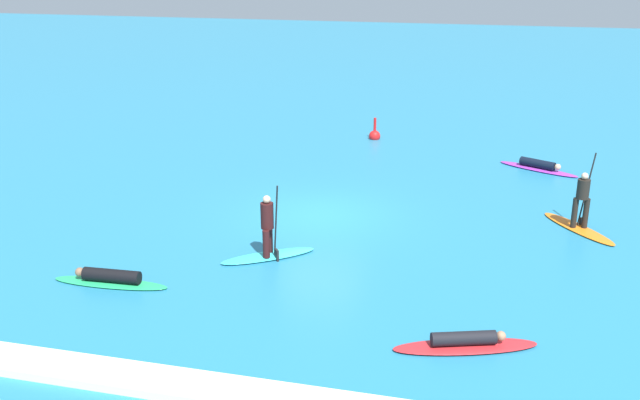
{
  "coord_description": "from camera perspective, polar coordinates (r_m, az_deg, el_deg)",
  "views": [
    {
      "loc": [
        5.04,
        -20.36,
        7.87
      ],
      "look_at": [
        0.0,
        0.0,
        0.5
      ],
      "focal_mm": 40.62,
      "sensor_mm": 36.0,
      "label": 1
    }
  ],
  "objects": [
    {
      "name": "ground_plane",
      "position": [
        22.41,
        -0.0,
        -1.21
      ],
      "size": [
        120.0,
        120.0,
        0.0
      ],
      "primitive_type": "plane",
      "color": "teal",
      "rests_on": "ground"
    },
    {
      "name": "surfer_on_orange_board",
      "position": [
        22.43,
        19.82,
        -0.93
      ],
      "size": [
        2.21,
        2.66,
        2.28
      ],
      "rotation": [
        0.0,
        0.0,
        2.22
      ],
      "color": "orange",
      "rests_on": "ground_plane"
    },
    {
      "name": "surfer_on_green_board",
      "position": [
        18.62,
        -16.22,
        -5.96
      ],
      "size": [
        3.0,
        0.74,
        0.4
      ],
      "rotation": [
        0.0,
        0.0,
        3.19
      ],
      "color": "#23B266",
      "rests_on": "ground_plane"
    },
    {
      "name": "wave_crest",
      "position": [
        14.14,
        -9.79,
        -14.35
      ],
      "size": [
        22.62,
        0.9,
        0.18
      ],
      "primitive_type": "cube",
      "color": "white",
      "rests_on": "ground_plane"
    },
    {
      "name": "surfer_on_purple_board",
      "position": [
        28.1,
        16.85,
        2.55
      ],
      "size": [
        2.99,
        1.92,
        0.4
      ],
      "rotation": [
        0.0,
        0.0,
        5.81
      ],
      "color": "purple",
      "rests_on": "ground_plane"
    },
    {
      "name": "marker_buoy",
      "position": [
        31.44,
        4.33,
        5.1
      ],
      "size": [
        0.49,
        0.49,
        1.05
      ],
      "color": "red",
      "rests_on": "ground_plane"
    },
    {
      "name": "surfer_on_red_board",
      "position": [
        15.54,
        11.41,
        -10.98
      ],
      "size": [
        3.1,
        1.59,
        0.38
      ],
      "rotation": [
        0.0,
        0.0,
        0.32
      ],
      "color": "red",
      "rests_on": "ground_plane"
    },
    {
      "name": "surfer_on_teal_board",
      "position": [
        19.28,
        -4.12,
        -3.16
      ],
      "size": [
        2.48,
        2.06,
        2.14
      ],
      "rotation": [
        0.0,
        0.0,
        0.64
      ],
      "color": "#33C6CC",
      "rests_on": "ground_plane"
    }
  ]
}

